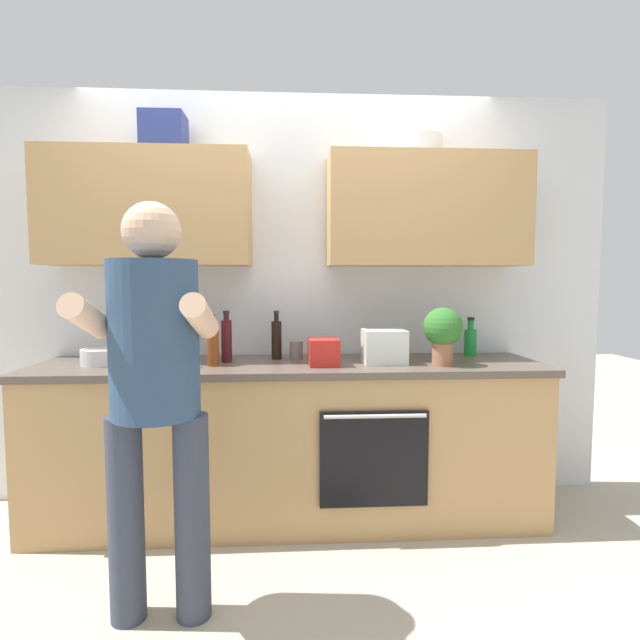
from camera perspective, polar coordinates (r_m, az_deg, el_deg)
ground_plane at (r=3.06m, az=-3.40°, el=-21.83°), size 12.00×12.00×0.00m
back_wall_unit at (r=3.02m, az=-3.54°, el=7.13°), size 4.00×0.38×2.50m
counter at (r=2.89m, az=-3.41°, el=-13.80°), size 2.84×0.67×0.90m
person_standing at (r=2.03m, az=-18.56°, el=-6.48°), size 0.49×0.45×1.66m
bottle_soy at (r=2.91m, az=-5.06°, el=-2.19°), size 0.06×0.06×0.29m
bottle_juice at (r=2.81m, az=-19.62°, el=-2.25°), size 0.05×0.05×0.32m
bottle_soda at (r=3.18m, az=17.02°, el=-2.27°), size 0.08×0.08×0.24m
bottle_oil at (r=3.00m, az=13.50°, el=-2.71°), size 0.07×0.07×0.21m
bottle_wine at (r=2.85m, az=-10.78°, el=-2.23°), size 0.06×0.06×0.29m
bottle_syrup at (r=2.72m, az=-16.56°, el=-3.37°), size 0.07×0.07×0.24m
bottle_vinegar at (r=2.73m, az=-12.29°, el=-2.91°), size 0.06×0.06×0.28m
bottle_water at (r=2.89m, az=-17.61°, el=-1.95°), size 0.05×0.05×0.34m
cup_stoneware at (r=2.89m, az=-2.76°, el=-3.53°), size 0.08×0.08×0.11m
mixing_bowl at (r=2.98m, az=-23.79°, el=-3.88°), size 0.24×0.24×0.09m
potted_herb at (r=2.77m, az=14.05°, el=-1.21°), size 0.21×0.21×0.32m
grocery_bag_produce at (r=2.78m, az=7.43°, el=-3.07°), size 0.24×0.20×0.19m
grocery_bag_crisps at (r=2.70m, az=0.41°, el=-3.70°), size 0.17×0.20×0.15m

